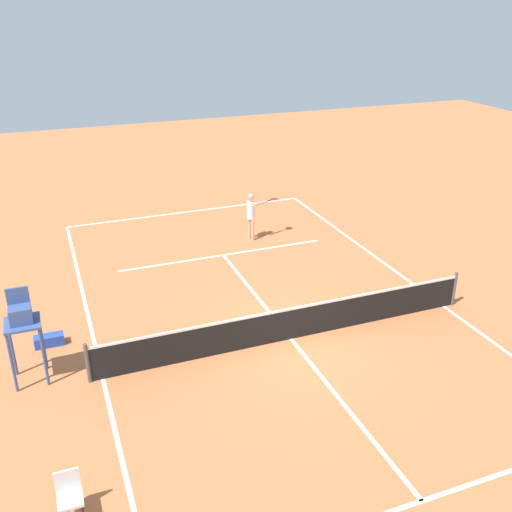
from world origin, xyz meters
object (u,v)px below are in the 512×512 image
Objects in this scene: tennis_ball at (280,242)px; umpire_chair at (22,322)px; courtside_chair_near at (69,494)px; player_serving at (252,212)px; equipment_bag at (49,340)px.

umpire_chair is at bearing 32.30° from tennis_ball.
umpire_chair reaches higher than tennis_ball.
tennis_ball is at bearing -147.70° from umpire_chair.
tennis_ball is at bearing -129.39° from courtside_chair_near.
umpire_chair is (8.08, 6.32, 0.52)m from player_serving.
courtside_chair_near is 1.25× the size of equipment_bag.
equipment_bag is (0.08, -5.97, -0.38)m from courtside_chair_near.
player_serving is at bearing -141.97° from umpire_chair.
courtside_chair_near is at bearing 90.77° from equipment_bag.
umpire_chair is 2.54× the size of courtside_chair_near.
equipment_bag is at bearing -108.46° from umpire_chair.
player_serving reaches higher than courtside_chair_near.
tennis_ball is 9.45m from equipment_bag.
player_serving reaches higher than equipment_bag.
player_serving is 9.10m from equipment_bag.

